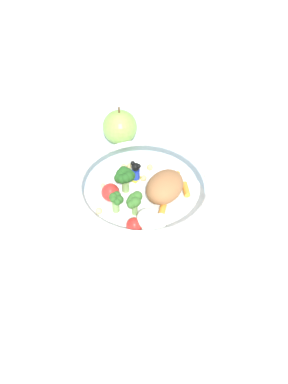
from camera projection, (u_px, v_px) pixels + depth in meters
name	position (u px, v px, depth m)	size (l,w,h in m)	color
ground_plane	(143.00, 199.00, 0.77)	(2.40, 2.40, 0.00)	silver
food_container	(146.00, 194.00, 0.74)	(0.23, 0.23, 0.06)	white
loose_apple	(120.00, 127.00, 0.87)	(0.07, 0.07, 0.08)	#8CB74C
folded_napkin	(115.00, 337.00, 0.58)	(0.10, 0.13, 0.01)	silver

